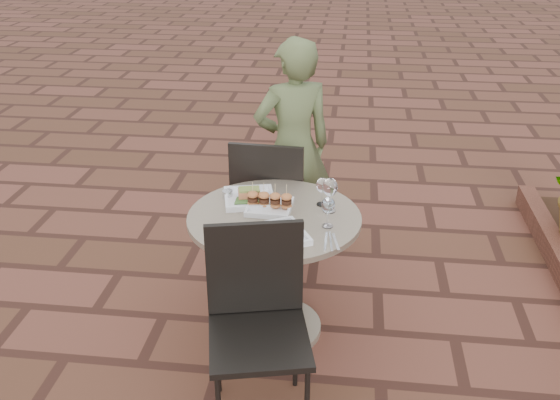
# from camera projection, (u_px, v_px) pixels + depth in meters

# --- Properties ---
(ground) EXTENTS (60.00, 60.00, 0.00)m
(ground) POSITION_uv_depth(u_px,v_px,m) (305.00, 327.00, 3.56)
(ground) COLOR brown
(ground) RESTS_ON ground
(cafe_table) EXTENTS (0.90, 0.90, 0.73)m
(cafe_table) POSITION_uv_depth(u_px,v_px,m) (274.00, 256.00, 3.32)
(cafe_table) COLOR gray
(cafe_table) RESTS_ON ground
(chair_far) EXTENTS (0.47, 0.47, 0.93)m
(chair_far) POSITION_uv_depth(u_px,v_px,m) (270.00, 197.00, 3.82)
(chair_far) COLOR black
(chair_far) RESTS_ON ground
(chair_near) EXTENTS (0.53, 0.53, 0.93)m
(chair_near) POSITION_uv_depth(u_px,v_px,m) (257.00, 309.00, 2.79)
(chair_near) COLOR black
(chair_near) RESTS_ON ground
(diner) EXTENTS (0.62, 0.53, 1.45)m
(diner) POSITION_uv_depth(u_px,v_px,m) (293.00, 148.00, 4.08)
(diner) COLOR #4B562F
(diner) RESTS_ON ground
(plate_salmon) EXTENTS (0.32, 0.32, 0.07)m
(plate_salmon) POSITION_uv_depth(u_px,v_px,m) (249.00, 197.00, 3.36)
(plate_salmon) COLOR white
(plate_salmon) RESTS_ON cafe_table
(plate_sliders) EXTENTS (0.24, 0.24, 0.15)m
(plate_sliders) POSITION_uv_depth(u_px,v_px,m) (270.00, 203.00, 3.26)
(plate_sliders) COLOR white
(plate_sliders) RESTS_ON cafe_table
(plate_tuna) EXTENTS (0.36, 0.36, 0.03)m
(plate_tuna) POSITION_uv_depth(u_px,v_px,m) (277.00, 235.00, 3.00)
(plate_tuna) COLOR white
(plate_tuna) RESTS_ON cafe_table
(wine_glass_right) EXTENTS (0.07, 0.07, 0.16)m
(wine_glass_right) POSITION_uv_depth(u_px,v_px,m) (328.00, 206.00, 3.06)
(wine_glass_right) COLOR white
(wine_glass_right) RESTS_ON cafe_table
(wine_glass_mid) EXTENTS (0.07, 0.07, 0.15)m
(wine_glass_mid) POSITION_uv_depth(u_px,v_px,m) (322.00, 186.00, 3.28)
(wine_glass_mid) COLOR white
(wine_glass_mid) RESTS_ON cafe_table
(wine_glass_far) EXTENTS (0.08, 0.08, 0.19)m
(wine_glass_far) POSITION_uv_depth(u_px,v_px,m) (330.00, 188.00, 3.20)
(wine_glass_far) COLOR white
(wine_glass_far) RESTS_ON cafe_table
(steel_ramekin) EXTENTS (0.07, 0.07, 0.04)m
(steel_ramekin) POSITION_uv_depth(u_px,v_px,m) (228.00, 194.00, 3.39)
(steel_ramekin) COLOR silver
(steel_ramekin) RESTS_ON cafe_table
(cutlery_set) EXTENTS (0.11, 0.20, 0.00)m
(cutlery_set) POSITION_uv_depth(u_px,v_px,m) (331.00, 241.00, 2.97)
(cutlery_set) COLOR silver
(cutlery_set) RESTS_ON cafe_table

